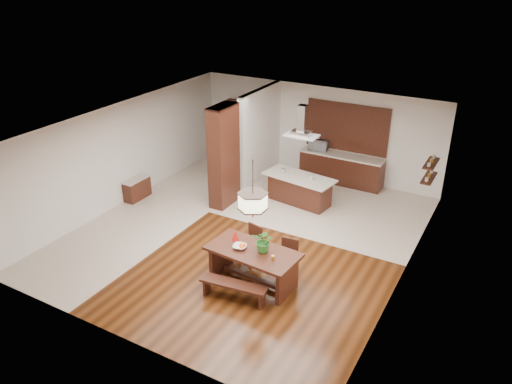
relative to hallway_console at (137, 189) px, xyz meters
The scene contains 25 objects.
room_shell 4.20m from the hallway_console, ahead, with size 9.00×9.04×2.92m.
tile_hallway 1.12m from the hallway_console, 10.68° to the right, with size 2.50×9.00×0.01m, color beige.
tile_kitchen 5.57m from the hallway_console, 24.44° to the left, with size 5.50×4.00×0.01m, color beige.
soffit_band 4.60m from the hallway_console, ahead, with size 8.00×9.00×0.02m, color #442311.
partition_pier 2.85m from the hallway_console, 22.54° to the left, with size 0.45×1.00×2.90m, color black.
partition_stub 4.09m from the hallway_console, 52.14° to the left, with size 0.18×2.40×2.90m, color silver.
hallway_console is the anchor object (origin of this frame).
hallway_doorway 4.41m from the hallway_console, 75.20° to the left, with size 1.10×0.20×2.10m, color black.
rear_counter 6.26m from the hallway_console, 39.75° to the left, with size 2.60×0.62×0.95m.
kitchen_window 6.58m from the hallway_console, 41.53° to the left, with size 2.60×0.08×1.50m, color #9B5A2E.
shelf_lower 8.12m from the hallway_console, 17.35° to the left, with size 0.26×0.90×0.04m, color black.
shelf_upper 8.18m from the hallway_console, 17.35° to the left, with size 0.26×0.90×0.04m, color black.
dining_table 5.41m from the hallway_console, 21.40° to the right, with size 2.05×1.14×0.83m.
dining_bench 5.65m from the hallway_console, 28.35° to the right, with size 1.44×0.32×0.41m, color black, non-canonical shape.
dining_chair_left 4.77m from the hallway_console, 16.18° to the right, with size 0.41×0.41×0.94m, color black, non-canonical shape.
dining_chair_right 5.75m from the hallway_console, 14.16° to the right, with size 0.39×0.39×0.89m, color black, non-canonical shape.
pendant_lantern 5.74m from the hallway_console, 21.40° to the right, with size 0.64×0.64×1.31m, color #F6F1BD, non-canonical shape.
foliage_plant 5.64m from the hallway_console, 19.89° to the right, with size 0.46×0.40×0.51m, color #2B6D24.
fruit_bowl 5.19m from the hallway_console, 23.23° to the right, with size 0.29×0.29×0.07m, color beige.
napkin_cone 4.86m from the hallway_console, 21.78° to the right, with size 0.15×0.15×0.23m, color red.
gold_ornament 5.97m from the hallway_console, 20.55° to the right, with size 0.07×0.07×0.10m, color gold.
kitchen_island 4.74m from the hallway_console, 25.98° to the left, with size 2.15×1.17×0.84m.
range_hood 5.20m from the hallway_console, 26.01° to the left, with size 0.90×0.55×0.87m, color silver, non-canonical shape.
island_cup 5.09m from the hallway_console, 23.11° to the left, with size 0.11×0.11×0.09m, color silver.
microwave 5.73m from the hallway_console, 45.08° to the left, with size 0.58×0.39×0.32m, color #B5B7BC.
Camera 1 is at (5.69, -9.62, 6.51)m, focal length 35.00 mm.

